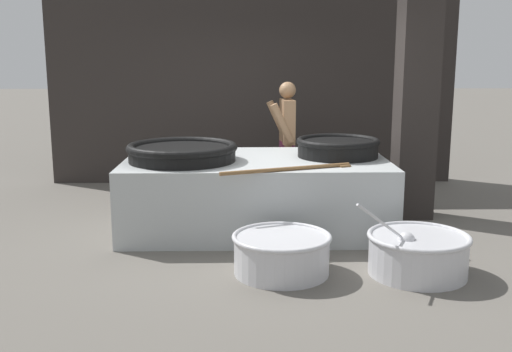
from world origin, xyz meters
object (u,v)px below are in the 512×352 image
cook (286,137)px  giant_wok_far (338,147)px  prep_bowl_vegetables (418,252)px  giant_wok_near (182,152)px  prep_bowl_meat (282,252)px

cook → giant_wok_far: bearing=107.9°
giant_wok_far → cook: cook is taller
prep_bowl_vegetables → giant_wok_near: bearing=148.1°
cook → prep_bowl_vegetables: bearing=104.9°
cook → prep_bowl_vegetables: size_ratio=1.45×
cook → prep_bowl_meat: 2.93m
cook → prep_bowl_meat: size_ratio=1.78×
giant_wok_far → prep_bowl_vegetables: giant_wok_far is taller
cook → prep_bowl_meat: (-0.24, -2.85, -0.67)m
prep_bowl_meat → giant_wok_far: bearing=65.1°
giant_wok_near → prep_bowl_meat: 1.82m
prep_bowl_meat → giant_wok_near: bearing=127.2°
giant_wok_near → giant_wok_far: size_ratio=1.27×
giant_wok_far → cook: (-0.50, 1.25, -0.05)m
giant_wok_near → giant_wok_far: 1.77m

